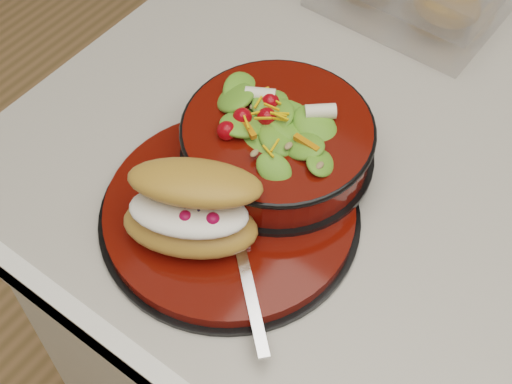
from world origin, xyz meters
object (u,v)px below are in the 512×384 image
Objects in this scene: dinner_plate at (230,213)px; croissant at (193,209)px; fork at (247,279)px; salad_bowl at (278,136)px.

dinner_plate is 0.07m from croissant.
croissant is 1.23× the size of fork.
croissant is at bearing -93.59° from salad_bowl.
dinner_plate is 1.30× the size of salad_bowl.
salad_bowl is 1.37× the size of croissant.
fork reaches higher than dinner_plate.
fork is (0.07, -0.14, -0.03)m from salad_bowl.
salad_bowl is 0.13m from croissant.
salad_bowl is (-0.00, 0.09, 0.04)m from dinner_plate.
croissant is (-0.01, -0.04, 0.05)m from dinner_plate.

